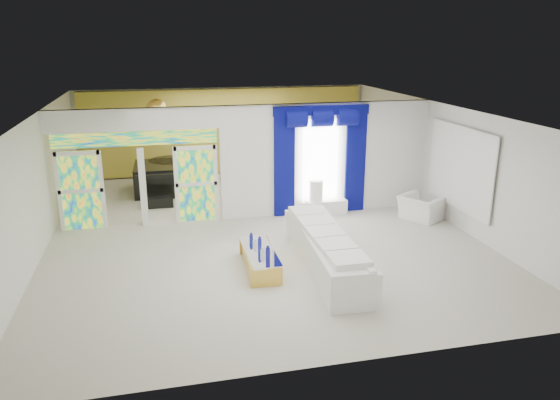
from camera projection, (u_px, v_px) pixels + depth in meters
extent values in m
plane|color=#B7AF9E|center=(258.00, 229.00, 13.46)|extent=(12.00, 12.00, 0.00)
cube|color=white|center=(328.00, 158.00, 14.41)|extent=(5.70, 0.18, 3.00)
cube|color=white|center=(134.00, 119.00, 12.97)|extent=(4.30, 0.18, 0.55)
cube|color=#994C3F|center=(81.00, 191.00, 13.17)|extent=(0.95, 0.04, 2.00)
cube|color=#994C3F|center=(196.00, 184.00, 13.79)|extent=(0.95, 0.04, 2.00)
cube|color=#994C3F|center=(136.00, 139.00, 13.11)|extent=(4.00, 0.05, 0.35)
cube|color=white|center=(320.00, 161.00, 14.28)|extent=(1.00, 0.02, 2.30)
cube|color=#030A44|center=(284.00, 165.00, 14.05)|extent=(0.55, 0.10, 2.80)
cube|color=#030A44|center=(355.00, 161.00, 14.49)|extent=(0.55, 0.10, 2.80)
cube|color=#030A44|center=(322.00, 110.00, 13.85)|extent=(2.60, 0.12, 0.25)
cube|color=white|center=(460.00, 168.00, 13.14)|extent=(0.04, 2.70, 1.90)
cube|color=gold|center=(226.00, 131.00, 18.51)|extent=(9.70, 0.12, 2.90)
cube|color=white|center=(326.00, 252.00, 11.05)|extent=(1.04, 3.90, 0.73)
cube|color=gold|center=(260.00, 260.00, 11.08)|extent=(0.69, 1.81, 0.40)
cube|color=white|center=(326.00, 207.00, 14.58)|extent=(1.12, 0.36, 0.37)
cylinder|color=white|center=(316.00, 191.00, 14.38)|extent=(0.36, 0.36, 0.58)
imported|color=white|center=(421.00, 208.00, 14.02)|extent=(1.27, 1.31, 0.65)
cube|color=black|center=(157.00, 178.00, 16.52)|extent=(1.37, 1.77, 0.88)
cube|color=black|center=(158.00, 202.00, 15.12)|extent=(0.85, 0.34, 0.28)
cube|color=#AB7C55|center=(78.00, 201.00, 14.26)|extent=(0.62, 0.57, 0.88)
sphere|color=gold|center=(157.00, 109.00, 15.34)|extent=(0.60, 0.60, 0.60)
cylinder|color=silver|center=(263.00, 253.00, 10.77)|extent=(0.10, 0.10, 0.12)
cylinder|color=#151C95|center=(260.00, 245.00, 11.02)|extent=(0.08, 0.08, 0.26)
cylinder|color=navy|center=(251.00, 239.00, 11.48)|extent=(0.08, 0.08, 0.16)
cylinder|color=navy|center=(268.00, 254.00, 10.54)|extent=(0.09, 0.09, 0.25)
cylinder|color=silver|center=(255.00, 243.00, 11.29)|extent=(0.11, 0.11, 0.11)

